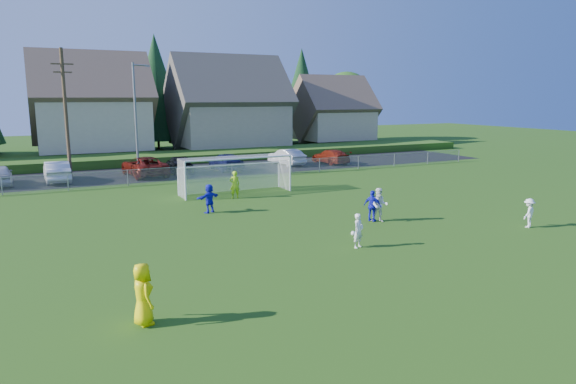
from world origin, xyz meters
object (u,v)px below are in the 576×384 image
Objects in this scene: goalkeeper at (235,185)px; car_c at (144,166)px; player_blue_a at (373,206)px; car_b at (57,171)px; referee at (143,294)px; soccer_goal at (234,169)px; car_g at (331,156)px; player_white_c at (529,213)px; player_blue_b at (209,198)px; car_e at (226,162)px; car_d at (180,164)px; player_white_a at (358,231)px; car_f at (287,157)px; soccer_ball at (353,233)px; player_white_b at (379,205)px.

goalkeeper is 0.31× the size of car_c.
player_blue_a reaches higher than car_b.
referee is at bearing 71.94° from goalkeeper.
soccer_goal reaches higher than referee.
car_g is at bearing -48.69° from referee.
referee reaches higher than player_white_c.
player_blue_b reaches higher than car_e.
goalkeeper is at bearing -71.65° from player_white_c.
soccer_goal reaches higher than car_c.
car_e reaches higher than car_d.
player_white_a is 1.03× the size of player_white_c.
soccer_goal is (3.94, -10.38, 0.83)m from car_c.
car_d is (-4.41, 21.81, -0.12)m from player_blue_a.
referee is 1.25× the size of player_white_c.
car_b is at bearing -0.07° from player_blue_a.
soccer_goal reaches higher than car_e.
car_f is (6.49, 1.13, -0.04)m from car_e.
player_white_a reaches higher than soccer_ball.
referee is at bearing 42.12° from player_blue_b.
goalkeeper reaches higher than player_white_c.
car_f is (9.31, 25.77, 0.01)m from player_white_a.
car_f is (-0.22, 26.62, 0.03)m from player_white_c.
player_white_a is at bearing 99.96° from car_d.
car_g is at bearing 38.40° from player_white_a.
soccer_ball is 25.52m from car_f.
soccer_goal is at bearing 44.11° from car_f.
car_c is (-3.28, 12.15, -0.09)m from goalkeeper.
soccer_goal reaches higher than car_g.
soccer_ball is 23.58m from car_c.
car_e reaches higher than car_g.
player_white_c is at bearing 119.53° from car_d.
soccer_ball is 9.04m from player_white_c.
soccer_goal is at bearing 104.65° from car_c.
goalkeeper is at bearing -8.61° from player_blue_a.
player_blue_b reaches higher than car_d.
referee is 1.22× the size of player_white_a.
soccer_goal is at bearing 68.09° from player_white_a.
soccer_ball is at bearing 109.89° from goalkeeper.
player_white_a is 0.92× the size of player_blue_b.
player_white_b is at bearing 126.60° from goalkeeper.
player_blue_b reaches higher than car_f.
soccer_ball is 0.05× the size of car_b.
player_white_b is (3.58, 3.38, 0.14)m from player_white_a.
car_f is (20.04, 1.10, -0.04)m from car_b.
car_e is 0.63× the size of soccer_goal.
player_blue_a reaches higher than soccer_ball.
referee reaches higher than car_b.
car_c is (-0.55, 15.37, -0.02)m from player_blue_b.
player_white_c is at bearing -0.26° from player_white_b.
player_blue_b is (-7.21, 5.96, -0.08)m from player_white_b.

